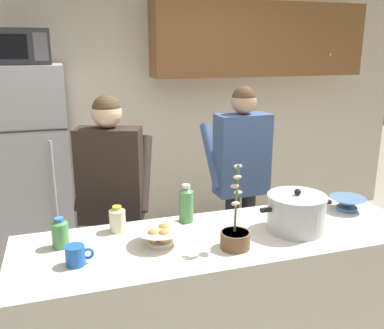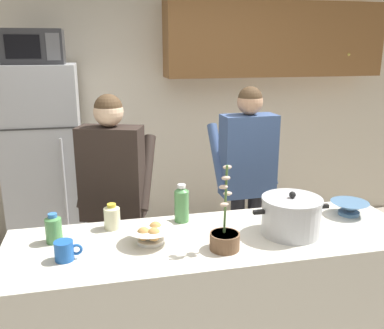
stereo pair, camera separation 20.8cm
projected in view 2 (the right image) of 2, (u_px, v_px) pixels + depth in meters
The scene contains 14 objects.
back_wall_unit at pixel (180, 93), 4.26m from camera, with size 6.00×0.48×2.60m.
kitchen_island at pixel (214, 312), 2.36m from camera, with size 2.18×0.68×0.92m, color silver.
refrigerator at pixel (45, 165), 3.76m from camera, with size 0.64×0.68×1.76m.
microwave at pixel (34, 47), 3.46m from camera, with size 0.48×0.37×0.28m.
person_near_pot at pixel (113, 186), 2.79m from camera, with size 0.58×0.53×1.61m.
person_by_sink at pixel (247, 167), 3.22m from camera, with size 0.50×0.42×1.62m.
cooking_pot at pixel (291, 216), 2.25m from camera, with size 0.43×0.32×0.24m.
coffee_mug at pixel (65, 251), 1.98m from camera, with size 0.13×0.09×0.10m.
bread_bowl at pixel (151, 234), 2.15m from camera, with size 0.25×0.25×0.10m.
empty_bowl at pixel (349, 207), 2.52m from camera, with size 0.22×0.22×0.08m.
bottle_near_edge at pixel (54, 228), 2.15m from camera, with size 0.08×0.08×0.16m.
bottle_mid_counter at pixel (112, 216), 2.32m from camera, with size 0.09×0.09×0.14m.
bottle_far_corner at pixel (182, 203), 2.41m from camera, with size 0.08×0.08×0.22m.
potted_orchid at pixel (225, 237), 2.08m from camera, with size 0.15×0.15×0.44m.
Camera 2 is at (-0.58, -1.97, 1.89)m, focal length 39.34 mm.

